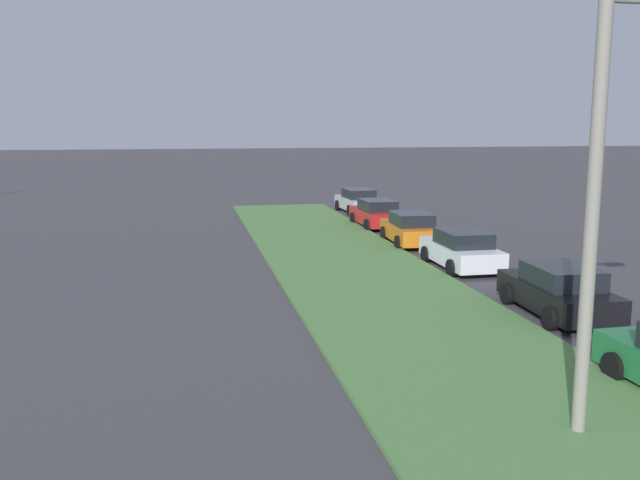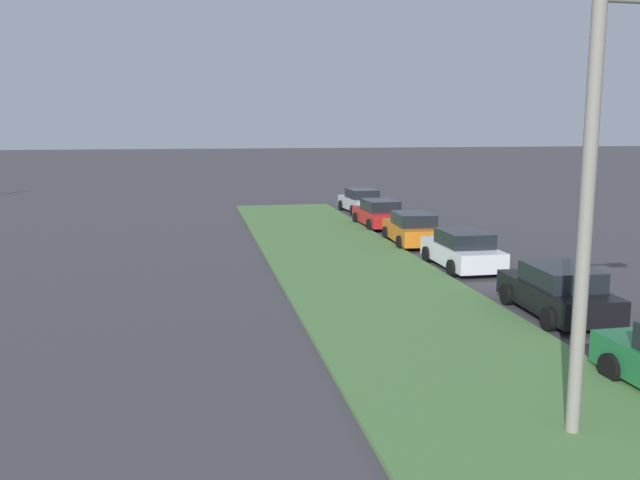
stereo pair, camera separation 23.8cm
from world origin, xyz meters
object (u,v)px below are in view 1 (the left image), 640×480
Objects in this scene: parked_car_red at (377,214)px; parked_car_orange at (411,229)px; parked_car_black at (559,291)px; parked_car_silver at (358,201)px; streetlight at (613,186)px; parked_car_white at (461,250)px.

parked_car_orange is at bearing 179.03° from parked_car_red.
parked_car_silver is at bearing 1.83° from parked_car_black.
parked_car_silver is 31.03m from streetlight.
streetlight is at bearing 170.79° from parked_car_silver.
parked_car_white is at bearing 176.30° from parked_car_silver.
parked_car_black is 1.00× the size of parked_car_silver.
parked_car_white is 0.98× the size of parked_car_silver.
parked_car_black is 0.58× the size of streetlight.
parked_car_orange is 11.51m from parked_car_silver.
parked_car_white is 0.98× the size of parked_car_orange.
parked_car_black and parked_car_red have the same top height.
parked_car_red is at bearing 3.67° from parked_car_orange.
parked_car_orange and parked_car_red have the same top height.
parked_car_orange is at bearing 3.83° from parked_car_black.
parked_car_red is at bearing 1.49° from parked_car_white.
parked_car_silver is at bearing -0.77° from parked_car_white.
parked_car_red is at bearing 3.48° from parked_car_black.
parked_car_red is (5.41, 0.05, 0.00)m from parked_car_orange.
parked_car_orange is 5.41m from parked_car_red.
parked_car_black and parked_car_white have the same top height.
parked_car_silver is at bearing -6.50° from streetlight.
streetlight reaches higher than parked_car_white.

